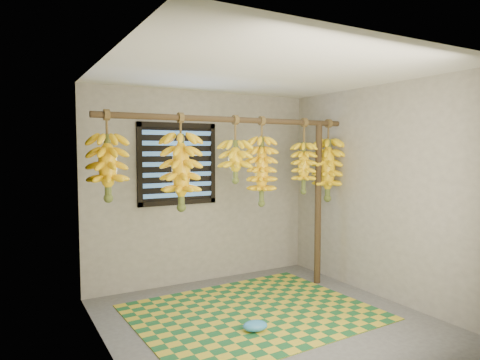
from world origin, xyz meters
TOP-DOWN VIEW (x-y plane):
  - floor at (0.00, 0.00)m, footprint 3.00×3.00m
  - ceiling at (0.00, 0.00)m, footprint 3.00×3.00m
  - wall_back at (0.00, 1.50)m, footprint 3.00×0.01m
  - wall_left at (-1.50, 0.00)m, footprint 0.01×3.00m
  - wall_right at (1.50, 0.00)m, footprint 0.01×3.00m
  - window at (-0.35, 1.48)m, footprint 1.00×0.04m
  - hanging_pole at (0.00, 0.70)m, footprint 3.00×0.06m
  - support_post at (1.20, 0.70)m, footprint 0.08×0.08m
  - woven_mat at (-0.02, 0.25)m, footprint 2.43×1.98m
  - plastic_bag at (-0.24, -0.17)m, footprint 0.27×0.22m
  - banana_bunch_a at (-1.35, 0.70)m, footprint 0.35×0.35m
  - banana_bunch_b at (-0.61, 0.70)m, footprint 0.40×0.40m
  - banana_bunch_c at (0.03, 0.70)m, footprint 0.35×0.35m
  - banana_bunch_d at (0.37, 0.70)m, footprint 0.34×0.34m
  - banana_bunch_e at (1.35, 0.70)m, footprint 0.38×0.38m
  - banana_bunch_f at (0.97, 0.70)m, footprint 0.30×0.30m

SIDE VIEW (x-z plane):
  - floor at x=0.00m, z-range -0.01..0.00m
  - woven_mat at x=-0.02m, z-range 0.00..0.01m
  - plastic_bag at x=-0.24m, z-range 0.01..0.11m
  - support_post at x=1.20m, z-range 0.00..2.00m
  - wall_back at x=0.00m, z-range 0.00..2.40m
  - wall_left at x=-1.50m, z-range 0.00..2.40m
  - wall_right at x=1.50m, z-range 0.00..2.40m
  - banana_bunch_e at x=1.35m, z-range 0.92..1.93m
  - banana_bunch_d at x=0.37m, z-range 0.93..1.94m
  - banana_bunch_b at x=-0.61m, z-range 0.95..1.94m
  - banana_bunch_f at x=0.97m, z-range 1.00..1.91m
  - window at x=-0.35m, z-range 1.00..2.00m
  - banana_bunch_a at x=-1.35m, z-range 1.08..1.94m
  - banana_bunch_c at x=0.03m, z-range 1.18..1.92m
  - hanging_pole at x=0.00m, z-range 1.97..2.03m
  - ceiling at x=0.00m, z-range 2.40..2.41m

